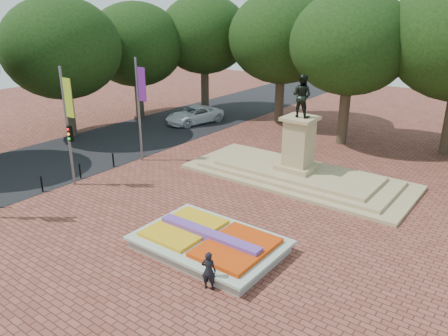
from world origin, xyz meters
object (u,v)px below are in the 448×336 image
object	(u,v)px
van	(194,115)
pedestrian	(209,271)
flower_bed	(210,243)
monument	(297,164)

from	to	relation	value
van	pedestrian	distance (m)	25.03
flower_bed	monument	size ratio (longest dim) A/B	0.45
pedestrian	van	bearing A→B (deg)	-68.34
monument	pedestrian	bearing A→B (deg)	-77.33
flower_bed	pedestrian	distance (m)	2.82
van	pedestrian	world-z (taller)	pedestrian
monument	pedestrian	xyz separation A→B (m)	(2.74, -12.19, -0.09)
monument	van	bearing A→B (deg)	155.12
monument	flower_bed	bearing A→B (deg)	-84.13
monument	pedestrian	distance (m)	12.50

